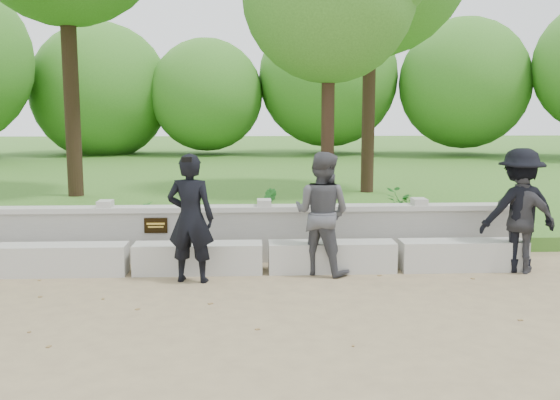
{
  "coord_description": "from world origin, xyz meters",
  "views": [
    {
      "loc": [
        1.78,
        -7.2,
        2.41
      ],
      "look_at": [
        2.2,
        1.58,
        1.14
      ],
      "focal_mm": 40.0,
      "sensor_mm": 36.0,
      "label": 1
    }
  ],
  "objects": [
    {
      "name": "parapet_wall",
      "position": [
        0.0,
        2.6,
        0.46
      ],
      "size": [
        12.5,
        0.35,
        0.9
      ],
      "color": "#A8A69F",
      "rests_on": "ground"
    },
    {
      "name": "shrub_b",
      "position": [
        2.14,
        4.77,
        0.57
      ],
      "size": [
        0.38,
        0.42,
        0.65
      ],
      "primitive_type": "imported",
      "rotation": [
        0.0,
        0.0,
        1.86
      ],
      "color": "#256E25",
      "rests_on": "lawn"
    },
    {
      "name": "shrub_c",
      "position": [
        4.76,
        4.79,
        0.57
      ],
      "size": [
        0.67,
        0.61,
        0.64
      ],
      "primitive_type": "imported",
      "rotation": [
        0.0,
        0.0,
        3.37
      ],
      "color": "#256E25",
      "rests_on": "lawn"
    },
    {
      "name": "visitor_left",
      "position": [
        2.83,
        1.8,
        0.91
      ],
      "size": [
        1.11,
        1.04,
        1.81
      ],
      "color": "#45454A",
      "rests_on": "ground"
    },
    {
      "name": "concrete_bench",
      "position": [
        0.0,
        1.9,
        0.22
      ],
      "size": [
        11.9,
        0.45,
        0.45
      ],
      "color": "#B3B1A9",
      "rests_on": "ground"
    },
    {
      "name": "shrub_d",
      "position": [
        -0.05,
        3.73,
        0.54
      ],
      "size": [
        0.36,
        0.38,
        0.57
      ],
      "primitive_type": "imported",
      "rotation": [
        0.0,
        0.0,
        4.96
      ],
      "color": "#256E25",
      "rests_on": "lawn"
    },
    {
      "name": "lawn",
      "position": [
        0.0,
        14.0,
        0.12
      ],
      "size": [
        40.0,
        22.0,
        0.25
      ],
      "primitive_type": "cube",
      "color": "#2E5E1C",
      "rests_on": "ground"
    },
    {
      "name": "man_main",
      "position": [
        0.94,
        1.43,
        0.91
      ],
      "size": [
        0.73,
        0.66,
        1.82
      ],
      "color": "black",
      "rests_on": "ground"
    },
    {
      "name": "ground",
      "position": [
        0.0,
        0.0,
        0.0
      ],
      "size": [
        80.0,
        80.0,
        0.0
      ],
      "primitive_type": "plane",
      "color": "#96825C",
      "rests_on": "ground"
    },
    {
      "name": "visitor_right",
      "position": [
        5.8,
        1.7,
        0.78
      ],
      "size": [
        0.97,
        0.83,
        1.55
      ],
      "color": "#3A393E",
      "rests_on": "ground"
    },
    {
      "name": "visitor_mid",
      "position": [
        5.8,
        1.8,
        0.93
      ],
      "size": [
        1.27,
        0.83,
        1.85
      ],
      "color": "black",
      "rests_on": "ground"
    }
  ]
}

